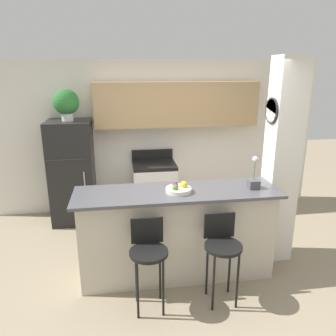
{
  "coord_description": "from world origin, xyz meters",
  "views": [
    {
      "loc": [
        -0.61,
        -3.41,
        2.4
      ],
      "look_at": [
        0.0,
        0.72,
        1.13
      ],
      "focal_mm": 35.0,
      "sensor_mm": 36.0,
      "label": 1
    }
  ],
  "objects_px": {
    "bar_stool_left": "(148,252)",
    "orchid_vase": "(254,180)",
    "potted_plant_on_fridge": "(66,103)",
    "refrigerator": "(72,172)",
    "fruit_bowl": "(179,189)",
    "stove_range": "(154,189)",
    "bar_stool_right": "(222,246)"
  },
  "relations": [
    {
      "from": "fruit_bowl",
      "to": "orchid_vase",
      "type": "bearing_deg",
      "value": -0.61
    },
    {
      "from": "bar_stool_left",
      "to": "potted_plant_on_fridge",
      "type": "xyz_separation_m",
      "value": [
        -1.01,
        2.23,
        1.27
      ]
    },
    {
      "from": "refrigerator",
      "to": "orchid_vase",
      "type": "bearing_deg",
      "value": -37.69
    },
    {
      "from": "stove_range",
      "to": "orchid_vase",
      "type": "height_order",
      "value": "orchid_vase"
    },
    {
      "from": "refrigerator",
      "to": "bar_stool_right",
      "type": "relative_size",
      "value": 1.72
    },
    {
      "from": "stove_range",
      "to": "fruit_bowl",
      "type": "distance_m",
      "value": 1.89
    },
    {
      "from": "potted_plant_on_fridge",
      "to": "fruit_bowl",
      "type": "relative_size",
      "value": 1.63
    },
    {
      "from": "orchid_vase",
      "to": "stove_range",
      "type": "bearing_deg",
      "value": 118.39
    },
    {
      "from": "bar_stool_left",
      "to": "potted_plant_on_fridge",
      "type": "bearing_deg",
      "value": 114.29
    },
    {
      "from": "stove_range",
      "to": "bar_stool_right",
      "type": "relative_size",
      "value": 1.12
    },
    {
      "from": "fruit_bowl",
      "to": "refrigerator",
      "type": "bearing_deg",
      "value": 128.71
    },
    {
      "from": "refrigerator",
      "to": "orchid_vase",
      "type": "xyz_separation_m",
      "value": [
        2.27,
        -1.76,
        0.36
      ]
    },
    {
      "from": "orchid_vase",
      "to": "fruit_bowl",
      "type": "bearing_deg",
      "value": 179.39
    },
    {
      "from": "bar_stool_left",
      "to": "fruit_bowl",
      "type": "xyz_separation_m",
      "value": [
        0.39,
        0.49,
        0.47
      ]
    },
    {
      "from": "bar_stool_left",
      "to": "potted_plant_on_fridge",
      "type": "height_order",
      "value": "potted_plant_on_fridge"
    },
    {
      "from": "refrigerator",
      "to": "bar_stool_left",
      "type": "bearing_deg",
      "value": -65.71
    },
    {
      "from": "bar_stool_left",
      "to": "fruit_bowl",
      "type": "bearing_deg",
      "value": 51.07
    },
    {
      "from": "bar_stool_right",
      "to": "orchid_vase",
      "type": "relative_size",
      "value": 2.5
    },
    {
      "from": "bar_stool_right",
      "to": "potted_plant_on_fridge",
      "type": "relative_size",
      "value": 2.02
    },
    {
      "from": "refrigerator",
      "to": "potted_plant_on_fridge",
      "type": "xyz_separation_m",
      "value": [
        -0.0,
        0.0,
        1.09
      ]
    },
    {
      "from": "stove_range",
      "to": "bar_stool_left",
      "type": "height_order",
      "value": "stove_range"
    },
    {
      "from": "orchid_vase",
      "to": "fruit_bowl",
      "type": "height_order",
      "value": "orchid_vase"
    },
    {
      "from": "refrigerator",
      "to": "potted_plant_on_fridge",
      "type": "height_order",
      "value": "potted_plant_on_fridge"
    },
    {
      "from": "bar_stool_left",
      "to": "orchid_vase",
      "type": "height_order",
      "value": "orchid_vase"
    },
    {
      "from": "bar_stool_right",
      "to": "potted_plant_on_fridge",
      "type": "distance_m",
      "value": 3.12
    },
    {
      "from": "stove_range",
      "to": "fruit_bowl",
      "type": "height_order",
      "value": "fruit_bowl"
    },
    {
      "from": "bar_stool_left",
      "to": "stove_range",
      "type": "bearing_deg",
      "value": 82.37
    },
    {
      "from": "refrigerator",
      "to": "fruit_bowl",
      "type": "distance_m",
      "value": 2.26
    },
    {
      "from": "fruit_bowl",
      "to": "bar_stool_left",
      "type": "bearing_deg",
      "value": -128.93
    },
    {
      "from": "stove_range",
      "to": "refrigerator",
      "type": "bearing_deg",
      "value": -178.9
    },
    {
      "from": "bar_stool_left",
      "to": "orchid_vase",
      "type": "relative_size",
      "value": 2.5
    },
    {
      "from": "refrigerator",
      "to": "orchid_vase",
      "type": "distance_m",
      "value": 2.89
    }
  ]
}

